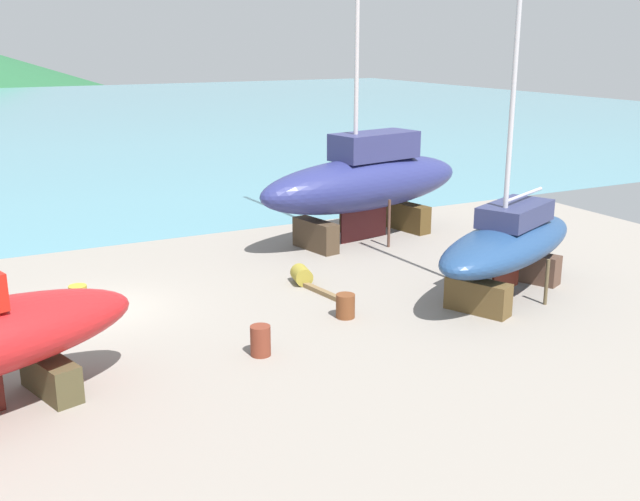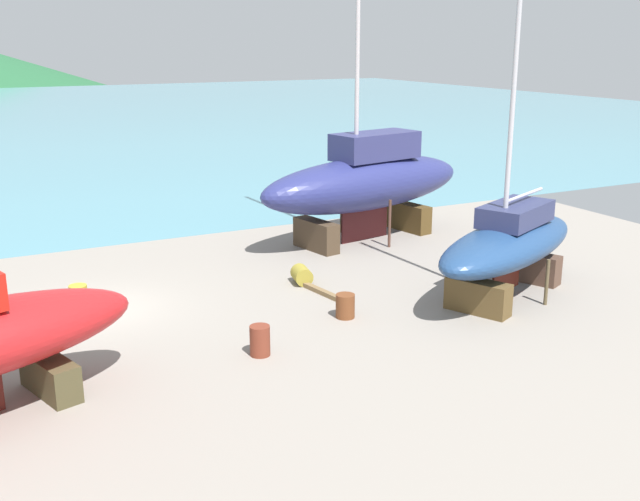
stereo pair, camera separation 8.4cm
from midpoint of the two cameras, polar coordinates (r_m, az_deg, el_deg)
The scene contains 8 objects.
ground_plane at distance 21.24m, azimuth -13.55°, elevation -8.40°, with size 50.73×50.73×0.00m, color gray.
sailboat_large_starboard at distance 32.73m, azimuth 3.57°, elevation 5.24°, with size 11.08×4.86×18.18m.
sailboat_small_center at distance 26.25m, azimuth 14.14°, elevation 0.52°, with size 8.59×5.80×13.66m.
barrel_ochre at distance 21.18m, azimuth -4.44°, elevation -6.79°, with size 0.57×0.57×0.86m, color brown.
barrel_rust_far at distance 25.52m, azimuth -17.65°, elevation -3.49°, with size 0.58×0.58×0.91m, color olive.
barrel_tar_black at distance 27.16m, azimuth -1.29°, elevation -1.86°, with size 0.64×0.64×0.86m, color olive.
barrel_rust_mid at distance 23.90m, azimuth 2.02°, elevation -4.21°, with size 0.60×0.60×0.77m, color brown.
timber_long_aft at distance 26.20m, azimuth 0.11°, elevation -3.08°, with size 2.07×0.21×0.16m, color brown.
Camera 2 is at (-4.18, -23.79, 8.52)m, focal length 42.42 mm.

